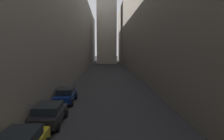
{
  "coord_description": "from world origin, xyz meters",
  "views": [
    {
      "loc": [
        -0.44,
        3.6,
        5.23
      ],
      "look_at": [
        0.0,
        17.57,
        3.86
      ],
      "focal_mm": 33.18,
      "sensor_mm": 36.0,
      "label": 1
    }
  ],
  "objects": [
    {
      "name": "building_block_left",
      "position": [
        -12.7,
        50.0,
        9.56
      ],
      "size": [
        14.41,
        108.0,
        19.12
      ],
      "primitive_type": "cube",
      "color": "slate",
      "rests_on": "ground"
    },
    {
      "name": "parked_car_left_third",
      "position": [
        -4.4,
        17.85,
        0.78
      ],
      "size": [
        2.02,
        4.18,
        1.47
      ],
      "rotation": [
        0.0,
        0.0,
        1.57
      ],
      "color": "black",
      "rests_on": "ground"
    },
    {
      "name": "building_block_right",
      "position": [
        11.41,
        50.0,
        11.03
      ],
      "size": [
        11.82,
        108.0,
        22.06
      ],
      "primitive_type": "cube",
      "color": "#60594F",
      "rests_on": "ground"
    },
    {
      "name": "ground_plane",
      "position": [
        0.0,
        48.0,
        0.0
      ],
      "size": [
        264.0,
        264.0,
        0.0
      ],
      "primitive_type": "plane",
      "color": "#232326"
    },
    {
      "name": "parked_car_left_far",
      "position": [
        -4.4,
        23.89,
        0.75
      ],
      "size": [
        1.88,
        4.14,
        1.41
      ],
      "rotation": [
        0.0,
        0.0,
        1.57
      ],
      "color": "navy",
      "rests_on": "ground"
    }
  ]
}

